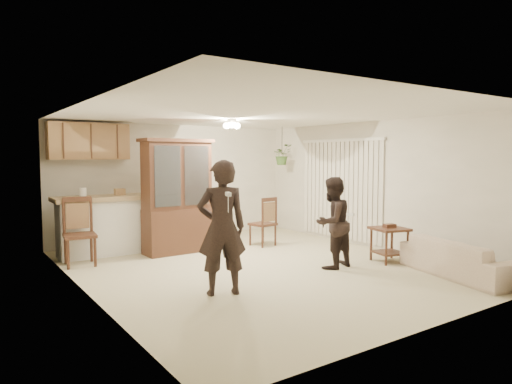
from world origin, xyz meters
TOP-DOWN VIEW (x-y plane):
  - floor at (0.00, 0.00)m, footprint 6.50×6.50m
  - ceiling at (0.00, 0.00)m, footprint 5.50×6.50m
  - wall_back at (0.00, 3.25)m, footprint 5.50×0.02m
  - wall_front at (0.00, -3.25)m, footprint 5.50×0.02m
  - wall_left at (-2.75, 0.00)m, footprint 0.02×6.50m
  - wall_right at (2.75, 0.00)m, footprint 0.02×6.50m
  - breakfast_bar at (-1.85, 2.35)m, footprint 1.60×0.55m
  - bar_top at (-1.85, 2.35)m, footprint 1.75×0.70m
  - upper_cabinets at (-1.90, 3.07)m, footprint 1.50×0.34m
  - vertical_blinds at (2.71, 0.90)m, footprint 0.06×2.30m
  - ceiling_fixture at (0.20, 1.20)m, footprint 0.36×0.36m
  - hanging_plant at (2.30, 2.40)m, footprint 0.43×0.37m
  - plant_cord at (2.30, 2.40)m, footprint 0.01×0.01m
  - sofa at (2.15, -2.22)m, footprint 1.15×1.99m
  - adult at (-1.28, -0.97)m, footprint 0.76×0.62m
  - child at (0.90, -0.75)m, footprint 0.73×0.61m
  - china_hutch at (-0.66, 1.77)m, footprint 1.37×0.56m
  - side_table at (2.01, -0.99)m, footprint 0.66×0.66m
  - chair_bar at (-2.43, 1.74)m, footprint 0.56×0.56m
  - chair_hutch_left at (-0.41, 2.93)m, footprint 0.56×0.56m
  - chair_hutch_right at (1.05, 1.41)m, footprint 0.50×0.50m
  - controller_adult at (-1.42, -1.36)m, footprint 0.09×0.16m
  - controller_child at (0.96, -1.09)m, footprint 0.06×0.13m

SIDE VIEW (x-z plane):
  - floor at x=0.00m, z-range 0.00..0.00m
  - chair_hutch_right at x=1.05m, z-range -0.22..0.78m
  - chair_hutch_left at x=-0.41m, z-range -0.23..0.83m
  - side_table at x=2.01m, z-range -0.02..0.64m
  - chair_bar at x=-2.43m, z-range -0.25..0.88m
  - sofa at x=2.15m, z-range 0.00..0.73m
  - breakfast_bar at x=-1.85m, z-range 0.00..1.00m
  - child at x=0.90m, z-range 0.00..1.35m
  - adult at x=-1.28m, z-range 0.00..1.80m
  - controller_child at x=0.96m, z-range 0.89..0.93m
  - bar_top at x=-1.85m, z-range 1.01..1.09m
  - china_hutch at x=-0.66m, z-range -0.01..2.12m
  - vertical_blinds at x=2.71m, z-range 0.05..2.15m
  - wall_back at x=0.00m, z-range 0.00..2.50m
  - wall_front at x=0.00m, z-range 0.00..2.50m
  - wall_left at x=-2.75m, z-range 0.00..2.50m
  - wall_right at x=2.75m, z-range 0.00..2.50m
  - controller_adult at x=-1.42m, z-range 1.33..1.38m
  - hanging_plant at x=2.30m, z-range 1.61..2.09m
  - upper_cabinets at x=-1.90m, z-range 1.75..2.45m
  - plant_cord at x=2.30m, z-range 1.85..2.50m
  - ceiling_fixture at x=0.20m, z-range 2.30..2.50m
  - ceiling at x=0.00m, z-range 2.49..2.51m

